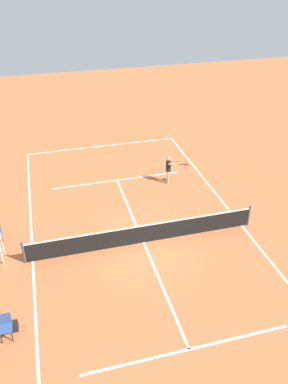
{
  "coord_description": "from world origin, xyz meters",
  "views": [
    {
      "loc": [
        3.68,
        13.66,
        11.38
      ],
      "look_at": [
        -0.82,
        -2.93,
        0.8
      ],
      "focal_mm": 37.28,
      "sensor_mm": 36.0,
      "label": 1
    }
  ],
  "objects_px": {
    "tennis_ball": "(183,203)",
    "courtside_chair_near": "(5,325)",
    "player_serving": "(169,168)",
    "equipment_bag": "(7,328)"
  },
  "relations": [
    {
      "from": "tennis_ball",
      "to": "courtside_chair_near",
      "type": "xyz_separation_m",
      "value": [
        8.62,
        6.24,
        0.5
      ]
    },
    {
      "from": "player_serving",
      "to": "equipment_bag",
      "type": "distance_m",
      "value": 11.98
    },
    {
      "from": "tennis_ball",
      "to": "equipment_bag",
      "type": "xyz_separation_m",
      "value": [
        8.64,
        6.0,
        0.12
      ]
    },
    {
      "from": "player_serving",
      "to": "tennis_ball",
      "type": "height_order",
      "value": "player_serving"
    },
    {
      "from": "equipment_bag",
      "to": "player_serving",
      "type": "bearing_deg",
      "value": -136.21
    },
    {
      "from": "player_serving",
      "to": "tennis_ball",
      "type": "distance_m",
      "value": 2.45
    },
    {
      "from": "player_serving",
      "to": "tennis_ball",
      "type": "bearing_deg",
      "value": 18.43
    },
    {
      "from": "player_serving",
      "to": "courtside_chair_near",
      "type": "height_order",
      "value": "player_serving"
    },
    {
      "from": "player_serving",
      "to": "equipment_bag",
      "type": "xyz_separation_m",
      "value": [
        8.63,
        8.27,
        -0.8
      ]
    },
    {
      "from": "tennis_ball",
      "to": "courtside_chair_near",
      "type": "distance_m",
      "value": 10.66
    }
  ]
}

